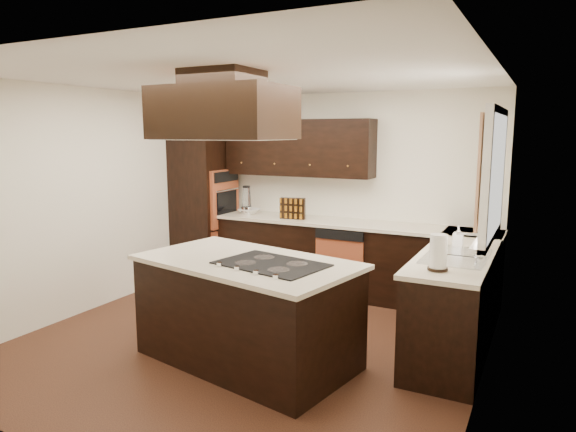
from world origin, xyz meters
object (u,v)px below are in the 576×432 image
Objects in this scene: range_hood at (224,113)px; spice_rack at (293,208)px; island at (247,313)px; oven_column at (204,201)px.

range_hood is 2.55m from spice_rack.
range_hood is at bearing -112.53° from island.
range_hood reaches higher than island.
oven_column is at bearing 129.74° from range_hood.
spice_rack is at bearing 102.30° from range_hood.
oven_column is 3.13m from range_hood.
range_hood reaches higher than oven_column.
oven_column is at bearing 144.47° from island.
range_hood reaches higher than spice_rack.
spice_rack is (1.39, -0.01, -0.01)m from oven_column.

